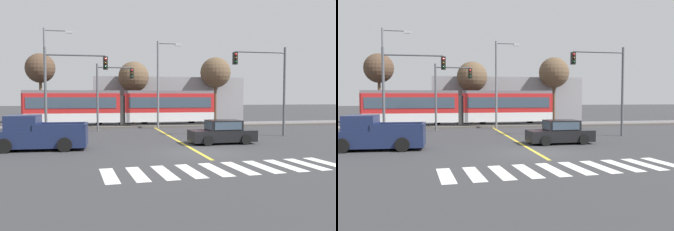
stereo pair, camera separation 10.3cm
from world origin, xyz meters
TOP-DOWN VIEW (x-y plane):
  - ground_plane at (0.00, 0.00)m, footprint 200.00×200.00m
  - track_bed at (0.00, 17.32)m, footprint 120.00×4.00m
  - rail_near at (0.00, 16.60)m, footprint 120.00×0.08m
  - rail_far at (0.00, 18.04)m, footprint 120.00×0.08m
  - light_rail_tram at (-3.03, 17.32)m, footprint 18.50×2.64m
  - crosswalk_stripe_0 at (-4.94, -4.74)m, footprint 0.77×2.83m
  - crosswalk_stripe_1 at (-3.84, -4.65)m, footprint 0.77×2.83m
  - crosswalk_stripe_2 at (-2.74, -4.57)m, footprint 0.77×2.83m
  - crosswalk_stripe_3 at (-1.65, -4.49)m, footprint 0.77×2.83m
  - crosswalk_stripe_4 at (-0.55, -4.41)m, footprint 0.77×2.83m
  - crosswalk_stripe_5 at (0.55, -4.32)m, footprint 0.77×2.83m
  - crosswalk_stripe_6 at (1.65, -4.24)m, footprint 0.77×2.83m
  - crosswalk_stripe_7 at (2.74, -4.16)m, footprint 0.77×2.83m
  - crosswalk_stripe_8 at (3.84, -4.08)m, footprint 0.77×2.83m
  - crosswalk_stripe_9 at (4.94, -3.99)m, footprint 0.77×2.83m
  - lane_centre_line at (0.00, 6.48)m, footprint 0.20×17.69m
  - sedan_crossing at (2.51, 3.28)m, footprint 4.27×2.05m
  - pickup_truck at (-8.81, 2.71)m, footprint 5.48×2.40m
  - traffic_light_mid_left at (-7.41, 6.66)m, footprint 4.25×0.38m
  - traffic_light_far_left at (-4.32, 13.16)m, footprint 3.25×0.38m
  - traffic_light_mid_right at (7.27, 6.52)m, footprint 4.25×0.38m
  - street_lamp_west at (-9.69, 14.45)m, footprint 2.47×0.28m
  - street_lamp_centre at (0.37, 14.28)m, footprint 2.32×0.28m
  - bare_tree_far_west at (-11.61, 23.00)m, footprint 3.26×3.26m
  - bare_tree_west at (-1.41, 21.68)m, footprint 3.43×3.43m
  - bare_tree_east at (8.24, 21.73)m, footprint 3.57×3.57m
  - building_backdrop_far at (3.15, 25.74)m, footprint 18.10×6.00m

SIDE VIEW (x-z plane):
  - ground_plane at x=0.00m, z-range 0.00..0.00m
  - lane_centre_line at x=0.00m, z-range 0.00..0.01m
  - crosswalk_stripe_0 at x=-4.94m, z-range 0.00..0.01m
  - crosswalk_stripe_1 at x=-3.84m, z-range 0.00..0.01m
  - crosswalk_stripe_2 at x=-2.74m, z-range 0.00..0.01m
  - crosswalk_stripe_3 at x=-1.65m, z-range 0.00..0.01m
  - crosswalk_stripe_4 at x=-0.55m, z-range 0.00..0.01m
  - crosswalk_stripe_5 at x=0.55m, z-range 0.00..0.01m
  - crosswalk_stripe_6 at x=1.65m, z-range 0.00..0.01m
  - crosswalk_stripe_7 at x=2.74m, z-range 0.00..0.01m
  - crosswalk_stripe_8 at x=3.84m, z-range 0.00..0.01m
  - crosswalk_stripe_9 at x=4.94m, z-range 0.00..0.01m
  - track_bed at x=0.00m, z-range 0.00..0.18m
  - rail_near at x=0.00m, z-range 0.18..0.28m
  - rail_far at x=0.00m, z-range 0.18..0.28m
  - sedan_crossing at x=2.51m, z-range -0.06..1.46m
  - pickup_truck at x=-8.81m, z-range -0.15..1.83m
  - light_rail_tram at x=-3.03m, z-range 0.33..3.76m
  - building_backdrop_far at x=3.15m, z-range 0.00..5.33m
  - traffic_light_far_left at x=-4.32m, z-range 0.97..6.85m
  - traffic_light_mid_left at x=-7.41m, z-range 1.01..7.36m
  - traffic_light_mid_right at x=7.27m, z-range 1.10..7.86m
  - street_lamp_centre at x=0.37m, z-range 0.59..8.74m
  - street_lamp_west at x=-9.69m, z-range 0.62..9.65m
  - bare_tree_west at x=-1.41m, z-range 1.72..8.67m
  - bare_tree_east at x=8.24m, z-range 1.99..9.61m
  - bare_tree_far_west at x=-11.61m, z-range 2.21..9.99m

